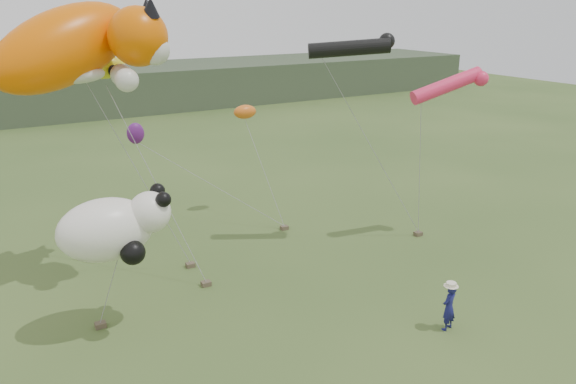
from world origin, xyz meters
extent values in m
plane|color=#385123|center=(0.00, 0.00, 0.00)|extent=(120.00, 120.00, 0.00)
cube|color=#2D3D28|center=(0.00, 45.00, 2.00)|extent=(90.00, 12.00, 4.00)
imported|color=#161854|center=(2.25, -1.93, 0.79)|extent=(0.66, 0.52, 1.58)
cube|color=brown|center=(-3.34, 6.52, 0.09)|extent=(0.34, 0.27, 0.18)
cube|color=brown|center=(-3.40, 4.73, 0.09)|extent=(0.34, 0.27, 0.18)
cube|color=brown|center=(6.79, 4.41, 0.09)|extent=(0.34, 0.27, 0.18)
cube|color=brown|center=(-7.46, 3.77, 0.09)|extent=(0.34, 0.27, 0.18)
cube|color=brown|center=(1.87, 8.09, 0.09)|extent=(0.34, 0.27, 0.18)
ellipsoid|color=#E85F00|center=(-7.04, 7.08, 8.66)|extent=(6.23, 4.14, 4.03)
sphere|color=#E85F00|center=(-4.85, 5.98, 8.99)|extent=(1.97, 1.97, 1.97)
cone|color=black|center=(-4.53, 5.44, 9.92)|extent=(0.61, 0.75, 0.74)
cone|color=black|center=(-4.31, 6.53, 9.92)|extent=(0.61, 0.71, 0.70)
sphere|color=beige|center=(-4.42, 5.65, 8.55)|extent=(0.99, 0.99, 0.99)
ellipsoid|color=beige|center=(-6.82, 6.75, 7.79)|extent=(1.93, 0.96, 0.60)
sphere|color=beige|center=(-5.51, 5.33, 7.68)|extent=(0.77, 0.77, 0.77)
sphere|color=beige|center=(-5.29, 6.86, 7.68)|extent=(0.77, 0.77, 0.77)
ellipsoid|color=yellow|center=(-5.47, 8.61, 7.78)|extent=(1.62, 0.79, 0.85)
cone|color=black|center=(-6.82, 8.95, 7.78)|extent=(0.86, 1.07, 1.01)
cone|color=black|center=(-5.36, 8.61, 8.40)|extent=(0.56, 0.56, 0.45)
cone|color=black|center=(-5.14, 8.05, 7.67)|extent=(0.59, 0.63, 0.45)
cone|color=black|center=(-5.14, 9.17, 7.67)|extent=(0.59, 0.63, 0.45)
cylinder|color=black|center=(3.41, 5.55, 8.34)|extent=(3.17, 2.08, 0.83)
sphere|color=black|center=(4.87, 5.02, 8.60)|extent=(0.65, 0.65, 0.65)
cylinder|color=#E92754|center=(7.44, 4.10, 6.77)|extent=(3.27, 1.27, 1.50)
sphere|color=#E92754|center=(8.88, 3.58, 7.03)|extent=(0.64, 0.64, 0.64)
ellipsoid|color=white|center=(-7.04, 3.35, 3.50)|extent=(2.91, 1.94, 1.94)
sphere|color=white|center=(-5.75, 3.03, 3.93)|extent=(1.30, 1.30, 1.30)
sphere|color=black|center=(-5.43, 2.59, 4.42)|extent=(0.47, 0.47, 0.47)
sphere|color=black|center=(-5.32, 3.51, 4.42)|extent=(0.47, 0.47, 0.47)
sphere|color=black|center=(-6.50, 2.49, 2.96)|extent=(0.76, 0.76, 0.76)
sphere|color=black|center=(-7.91, 3.67, 3.07)|extent=(0.76, 0.76, 0.76)
ellipsoid|color=orange|center=(1.49, 11.24, 5.08)|extent=(1.15, 0.67, 0.67)
ellipsoid|color=#551766|center=(-3.17, 13.94, 4.02)|extent=(0.86, 0.57, 1.05)
camera|label=1|loc=(-10.12, -13.08, 9.98)|focal=35.00mm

